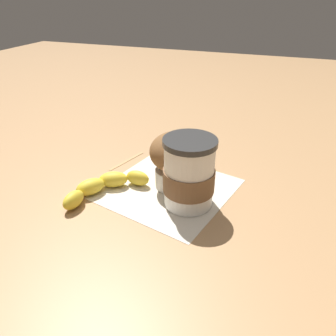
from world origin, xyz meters
TOP-DOWN VIEW (x-y plane):
  - ground_plane at (0.00, 0.00)m, footprint 3.00×3.00m
  - paper_napkin at (0.00, 0.00)m, footprint 0.28×0.28m
  - coffee_cup at (-0.05, 0.03)m, footprint 0.09×0.09m
  - muffin at (-0.01, -0.02)m, footprint 0.10×0.10m
  - banana at (0.11, 0.05)m, footprint 0.13×0.15m
  - wooden_stirrer at (0.13, -0.08)m, footprint 0.04×0.11m

SIDE VIEW (x-z plane):
  - ground_plane at x=0.00m, z-range 0.00..0.00m
  - paper_napkin at x=0.00m, z-range 0.00..0.00m
  - wooden_stirrer at x=0.13m, z-range 0.00..0.00m
  - banana at x=0.11m, z-range 0.00..0.03m
  - coffee_cup at x=-0.05m, z-range 0.00..0.13m
  - muffin at x=-0.01m, z-range 0.01..0.12m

